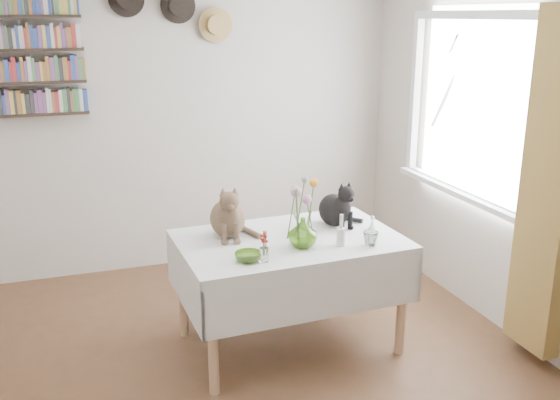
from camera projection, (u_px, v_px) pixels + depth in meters
name	position (u px, v px, depth m)	size (l,w,h in m)	color
room	(234.00, 194.00, 3.19)	(4.08, 4.58, 2.58)	brown
window	(469.00, 121.00, 4.48)	(0.12, 1.52, 1.32)	white
curtain	(549.00, 187.00, 3.70)	(0.12, 0.38, 2.10)	brown
dining_table	(290.00, 265.00, 4.05)	(1.45, 0.97, 0.76)	white
tabby_cat	(227.00, 209.00, 3.98)	(0.24, 0.31, 0.37)	brown
black_cat	(334.00, 202.00, 4.20)	(0.22, 0.28, 0.33)	black
flower_vase	(303.00, 232.00, 3.82)	(0.18, 0.18, 0.19)	#8DC044
green_bowl	(248.00, 257.00, 3.62)	(0.16, 0.16, 0.05)	#8DC044
drinking_glass	(371.00, 239.00, 3.85)	(0.10, 0.10, 0.09)	white
candlestick	(341.00, 235.00, 3.85)	(0.06, 0.06, 0.20)	white
berry_jar	(264.00, 246.00, 3.59)	(0.05, 0.05, 0.21)	white
porcelain_figurine	(372.00, 223.00, 4.15)	(0.05, 0.05, 0.09)	white
flower_bouquet	(302.00, 193.00, 3.76)	(0.17, 0.12, 0.39)	#4C7233
bookshelf_unit	(14.00, 55.00, 4.63)	(1.00, 0.16, 0.91)	black
wall_hats	(174.00, 10.00, 4.94)	(0.98, 0.09, 0.48)	black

